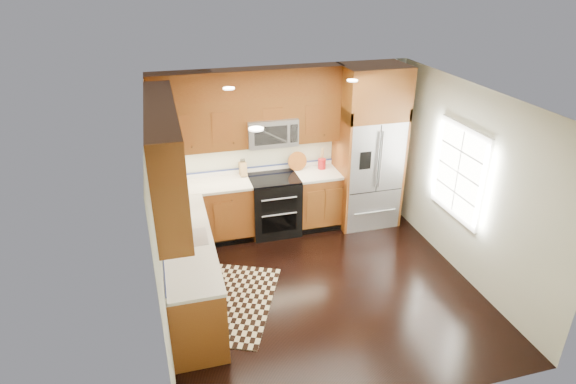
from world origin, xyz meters
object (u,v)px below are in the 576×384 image
object	(u,v)px
rug	(234,302)
knife_block	(243,169)
refrigerator	(369,148)
utensil_crock	(322,162)
range	(274,205)

from	to	relation	value
rug	knife_block	distance (m)	2.20
knife_block	refrigerator	bearing A→B (deg)	-7.44
refrigerator	utensil_crock	xyz separation A→B (m)	(-0.71, 0.19, -0.24)
range	knife_block	distance (m)	0.76
rug	utensil_crock	distance (m)	2.75
refrigerator	knife_block	distance (m)	2.02
utensil_crock	range	bearing A→B (deg)	-169.39
refrigerator	utensil_crock	size ratio (longest dim) A/B	7.31
rug	utensil_crock	world-z (taller)	utensil_crock
range	knife_block	xyz separation A→B (m)	(-0.44, 0.22, 0.58)
range	utensil_crock	distance (m)	1.04
range	knife_block	world-z (taller)	knife_block
refrigerator	utensil_crock	bearing A→B (deg)	164.73
knife_block	utensil_crock	size ratio (longest dim) A/B	0.79
refrigerator	knife_block	xyz separation A→B (m)	(-1.99, 0.26, -0.25)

